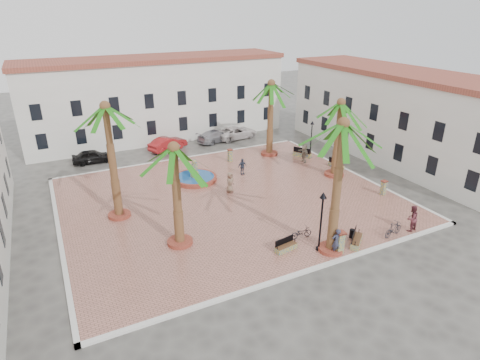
{
  "coord_description": "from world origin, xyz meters",
  "views": [
    {
      "loc": [
        -12.52,
        -27.02,
        14.62
      ],
      "look_at": [
        1.0,
        0.0,
        1.6
      ],
      "focal_mm": 30.0,
      "sensor_mm": 36.0,
      "label": 1
    }
  ],
  "objects_px": {
    "litter_bin": "(352,233)",
    "pedestrian_north": "(178,152)",
    "palm_e": "(340,113)",
    "palm_ne": "(271,93)",
    "bench_e": "(336,165)",
    "cyclist_b": "(412,218)",
    "bench_se": "(356,241)",
    "bench_ne": "(302,154)",
    "bench_s": "(286,247)",
    "lamppost_s": "(322,211)",
    "bollard_se": "(340,242)",
    "car_black": "(93,156)",
    "palm_nw": "(107,120)",
    "lamppost_e": "(312,132)",
    "bollard_e": "(384,187)",
    "pedestrian_east": "(304,153)",
    "pedestrian_fountain_b": "(242,167)",
    "bicycle_b": "(393,229)",
    "fountain": "(195,177)",
    "car_red": "(168,143)",
    "cyclist_a": "(337,242)",
    "pedestrian_fountain_a": "(230,182)",
    "palm_sw": "(174,161)",
    "palm_s": "(342,139)",
    "car_white": "(236,133)",
    "bollard_n": "(230,155)"
  },
  "relations": [
    {
      "from": "bench_s",
      "to": "bench_se",
      "type": "xyz_separation_m",
      "value": [
        4.57,
        -1.48,
        0.03
      ]
    },
    {
      "from": "pedestrian_east",
      "to": "palm_nw",
      "type": "bearing_deg",
      "value": -75.62
    },
    {
      "from": "palm_s",
      "to": "bench_ne",
      "type": "height_order",
      "value": "palm_s"
    },
    {
      "from": "fountain",
      "to": "pedestrian_east",
      "type": "xyz_separation_m",
      "value": [
        11.56,
        -0.52,
        0.68
      ]
    },
    {
      "from": "palm_sw",
      "to": "lamppost_e",
      "type": "distance_m",
      "value": 21.44
    },
    {
      "from": "bollard_e",
      "to": "car_red",
      "type": "distance_m",
      "value": 23.34
    },
    {
      "from": "bench_e",
      "to": "fountain",
      "type": "bearing_deg",
      "value": 69.7
    },
    {
      "from": "lamppost_e",
      "to": "pedestrian_east",
      "type": "relative_size",
      "value": 1.92
    },
    {
      "from": "bench_e",
      "to": "car_white",
      "type": "xyz_separation_m",
      "value": [
        -4.36,
        13.39,
        0.32
      ]
    },
    {
      "from": "bench_se",
      "to": "lamppost_s",
      "type": "height_order",
      "value": "lamppost_s"
    },
    {
      "from": "bicycle_b",
      "to": "pedestrian_fountain_a",
      "type": "height_order",
      "value": "pedestrian_fountain_a"
    },
    {
      "from": "palm_e",
      "to": "bollard_e",
      "type": "xyz_separation_m",
      "value": [
        0.95,
        -5.21,
        -5.31
      ]
    },
    {
      "from": "pedestrian_east",
      "to": "bench_se",
      "type": "bearing_deg",
      "value": -17.65
    },
    {
      "from": "litter_bin",
      "to": "pedestrian_fountain_b",
      "type": "xyz_separation_m",
      "value": [
        -1.56,
        13.45,
        0.46
      ]
    },
    {
      "from": "cyclist_b",
      "to": "bench_se",
      "type": "bearing_deg",
      "value": -9.31
    },
    {
      "from": "palm_nw",
      "to": "bench_ne",
      "type": "height_order",
      "value": "palm_nw"
    },
    {
      "from": "pedestrian_fountain_a",
      "to": "bollard_n",
      "type": "bearing_deg",
      "value": 33.69
    },
    {
      "from": "palm_s",
      "to": "lamppost_s",
      "type": "xyz_separation_m",
      "value": [
        -0.65,
        0.41,
        -4.74
      ]
    },
    {
      "from": "bench_ne",
      "to": "litter_bin",
      "type": "distance_m",
      "value": 16.27
    },
    {
      "from": "bollard_se",
      "to": "bicycle_b",
      "type": "relative_size",
      "value": 0.88
    },
    {
      "from": "bench_e",
      "to": "lamppost_e",
      "type": "relative_size",
      "value": 0.49
    },
    {
      "from": "palm_nw",
      "to": "bollard_e",
      "type": "distance_m",
      "value": 22.49
    },
    {
      "from": "pedestrian_fountain_a",
      "to": "car_white",
      "type": "height_order",
      "value": "pedestrian_fountain_a"
    },
    {
      "from": "car_black",
      "to": "palm_ne",
      "type": "bearing_deg",
      "value": -107.9
    },
    {
      "from": "bollard_e",
      "to": "bollard_se",
      "type": "bearing_deg",
      "value": -149.58
    },
    {
      "from": "bollard_e",
      "to": "pedestrian_east",
      "type": "relative_size",
      "value": 0.67
    },
    {
      "from": "bollard_se",
      "to": "pedestrian_north",
      "type": "relative_size",
      "value": 0.86
    },
    {
      "from": "lamppost_e",
      "to": "car_red",
      "type": "height_order",
      "value": "lamppost_e"
    },
    {
      "from": "palm_s",
      "to": "lamppost_s",
      "type": "relative_size",
      "value": 2.13
    },
    {
      "from": "palm_sw",
      "to": "pedestrian_north",
      "type": "distance_m",
      "value": 16.71
    },
    {
      "from": "car_black",
      "to": "bicycle_b",
      "type": "bearing_deg",
      "value": -144.28
    },
    {
      "from": "palm_nw",
      "to": "palm_sw",
      "type": "relative_size",
      "value": 1.23
    },
    {
      "from": "pedestrian_north",
      "to": "palm_sw",
      "type": "bearing_deg",
      "value": 143.91
    },
    {
      "from": "pedestrian_fountain_b",
      "to": "bicycle_b",
      "type": "bearing_deg",
      "value": -78.72
    },
    {
      "from": "palm_ne",
      "to": "bench_e",
      "type": "height_order",
      "value": "palm_ne"
    },
    {
      "from": "bicycle_b",
      "to": "palm_nw",
      "type": "bearing_deg",
      "value": 46.77
    },
    {
      "from": "palm_e",
      "to": "palm_ne",
      "type": "distance_m",
      "value": 8.17
    },
    {
      "from": "palm_nw",
      "to": "palm_e",
      "type": "bearing_deg",
      "value": -2.42
    },
    {
      "from": "bench_ne",
      "to": "bench_s",
      "type": "bearing_deg",
      "value": 109.69
    },
    {
      "from": "bench_s",
      "to": "bollard_se",
      "type": "distance_m",
      "value": 3.43
    },
    {
      "from": "bench_e",
      "to": "pedestrian_fountain_a",
      "type": "distance_m",
      "value": 11.8
    },
    {
      "from": "pedestrian_north",
      "to": "litter_bin",
      "type": "bearing_deg",
      "value": 178.32
    },
    {
      "from": "litter_bin",
      "to": "pedestrian_north",
      "type": "bearing_deg",
      "value": 106.33
    },
    {
      "from": "lamppost_e",
      "to": "pedestrian_fountain_a",
      "type": "relative_size",
      "value": 2.06
    },
    {
      "from": "bench_se",
      "to": "cyclist_a",
      "type": "xyz_separation_m",
      "value": [
        -1.95,
        -0.3,
        0.64
      ]
    },
    {
      "from": "litter_bin",
      "to": "pedestrian_fountain_b",
      "type": "height_order",
      "value": "pedestrian_fountain_b"
    },
    {
      "from": "palm_ne",
      "to": "bollard_e",
      "type": "distance_m",
      "value": 14.68
    },
    {
      "from": "bench_s",
      "to": "lamppost_s",
      "type": "relative_size",
      "value": 0.4
    },
    {
      "from": "palm_sw",
      "to": "pedestrian_north",
      "type": "bearing_deg",
      "value": 71.92
    },
    {
      "from": "bollard_se",
      "to": "bench_e",
      "type": "bearing_deg",
      "value": 51.64
    }
  ]
}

